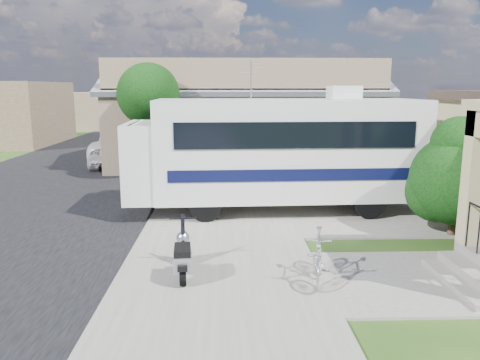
{
  "coord_description": "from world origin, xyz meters",
  "views": [
    {
      "loc": [
        -0.87,
        -9.26,
        3.63
      ],
      "look_at": [
        -0.5,
        2.5,
        1.3
      ],
      "focal_mm": 35.0,
      "sensor_mm": 36.0,
      "label": 1
    }
  ],
  "objects_px": {
    "bicycle": "(318,259)",
    "pickup_truck": "(125,146)",
    "shrub": "(457,176)",
    "scooter": "(183,256)",
    "van": "(135,132)",
    "garden_hose": "(451,262)",
    "motorhome": "(277,149)"
  },
  "relations": [
    {
      "from": "bicycle",
      "to": "pickup_truck",
      "type": "xyz_separation_m",
      "value": [
        -6.64,
        14.54,
        0.35
      ]
    },
    {
      "from": "pickup_truck",
      "to": "shrub",
      "type": "bearing_deg",
      "value": 125.27
    },
    {
      "from": "scooter",
      "to": "van",
      "type": "distance_m",
      "value": 21.33
    },
    {
      "from": "scooter",
      "to": "bicycle",
      "type": "xyz_separation_m",
      "value": [
        2.56,
        -0.27,
        0.01
      ]
    },
    {
      "from": "bicycle",
      "to": "van",
      "type": "xyz_separation_m",
      "value": [
        -7.35,
        21.05,
        0.44
      ]
    },
    {
      "from": "bicycle",
      "to": "van",
      "type": "distance_m",
      "value": 22.3
    },
    {
      "from": "garden_hose",
      "to": "pickup_truck",
      "type": "bearing_deg",
      "value": 124.7
    },
    {
      "from": "shrub",
      "to": "pickup_truck",
      "type": "distance_m",
      "value": 15.84
    },
    {
      "from": "shrub",
      "to": "garden_hose",
      "type": "xyz_separation_m",
      "value": [
        -1.01,
        -2.03,
        -1.44
      ]
    },
    {
      "from": "motorhome",
      "to": "garden_hose",
      "type": "bearing_deg",
      "value": -57.72
    },
    {
      "from": "motorhome",
      "to": "shrub",
      "type": "distance_m",
      "value": 4.89
    },
    {
      "from": "van",
      "to": "garden_hose",
      "type": "xyz_separation_m",
      "value": [
        10.27,
        -20.32,
        -0.84
      ]
    },
    {
      "from": "bicycle",
      "to": "garden_hose",
      "type": "xyz_separation_m",
      "value": [
        2.92,
        0.74,
        -0.4
      ]
    },
    {
      "from": "motorhome",
      "to": "pickup_truck",
      "type": "relative_size",
      "value": 1.42
    },
    {
      "from": "scooter",
      "to": "garden_hose",
      "type": "xyz_separation_m",
      "value": [
        5.47,
        0.47,
        -0.38
      ]
    },
    {
      "from": "van",
      "to": "garden_hose",
      "type": "distance_m",
      "value": 22.78
    },
    {
      "from": "van",
      "to": "shrub",
      "type": "bearing_deg",
      "value": -48.83
    },
    {
      "from": "bicycle",
      "to": "garden_hose",
      "type": "height_order",
      "value": "bicycle"
    },
    {
      "from": "shrub",
      "to": "scooter",
      "type": "relative_size",
      "value": 1.88
    },
    {
      "from": "pickup_truck",
      "to": "garden_hose",
      "type": "relative_size",
      "value": 16.53
    },
    {
      "from": "motorhome",
      "to": "pickup_truck",
      "type": "xyz_separation_m",
      "value": [
        -6.41,
        9.22,
        -1.02
      ]
    },
    {
      "from": "scooter",
      "to": "garden_hose",
      "type": "distance_m",
      "value": 5.51
    },
    {
      "from": "garden_hose",
      "to": "shrub",
      "type": "bearing_deg",
      "value": 63.54
    },
    {
      "from": "bicycle",
      "to": "scooter",
      "type": "bearing_deg",
      "value": -174.64
    },
    {
      "from": "shrub",
      "to": "bicycle",
      "type": "xyz_separation_m",
      "value": [
        -3.93,
        -2.77,
        -1.04
      ]
    },
    {
      "from": "motorhome",
      "to": "garden_hose",
      "type": "relative_size",
      "value": 23.54
    },
    {
      "from": "shrub",
      "to": "motorhome",
      "type": "bearing_deg",
      "value": 148.34
    },
    {
      "from": "scooter",
      "to": "garden_hose",
      "type": "relative_size",
      "value": 4.35
    },
    {
      "from": "motorhome",
      "to": "bicycle",
      "type": "relative_size",
      "value": 5.35
    },
    {
      "from": "pickup_truck",
      "to": "van",
      "type": "distance_m",
      "value": 6.55
    },
    {
      "from": "van",
      "to": "garden_hose",
      "type": "height_order",
      "value": "van"
    },
    {
      "from": "garden_hose",
      "to": "bicycle",
      "type": "bearing_deg",
      "value": -165.8
    }
  ]
}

